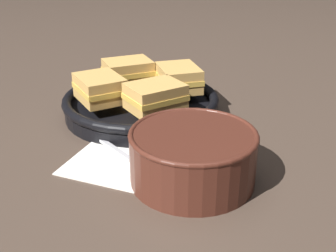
{
  "coord_description": "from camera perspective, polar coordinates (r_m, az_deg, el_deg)",
  "views": [
    {
      "loc": [
        0.29,
        -0.5,
        0.33
      ],
      "look_at": [
        -0.01,
        0.04,
        0.04
      ],
      "focal_mm": 45.0,
      "sensor_mm": 36.0,
      "label": 1
    }
  ],
  "objects": [
    {
      "name": "spoon",
      "position": [
        0.64,
        -4.44,
        -5.0
      ],
      "size": [
        0.14,
        0.07,
        0.01
      ],
      "rotation": [
        0.0,
        0.0,
        -0.38
      ],
      "color": "#B7B7BC",
      "rests_on": "napkin"
    },
    {
      "name": "soup_bowl",
      "position": [
        0.59,
        3.38,
        -3.73
      ],
      "size": [
        0.18,
        0.18,
        0.08
      ],
      "color": "#4C2319",
      "rests_on": "ground_plane"
    },
    {
      "name": "sandwich_far_right",
      "position": [
        0.83,
        1.45,
        6.54
      ],
      "size": [
        0.12,
        0.12,
        0.05
      ],
      "rotation": [
        0.0,
        0.0,
        8.63
      ],
      "color": "tan",
      "rests_on": "skillet"
    },
    {
      "name": "sandwich_near_left",
      "position": [
        0.88,
        -5.44,
        7.4
      ],
      "size": [
        0.12,
        0.12,
        0.05
      ],
      "rotation": [
        0.0,
        0.0,
        4.04
      ],
      "color": "tan",
      "rests_on": "skillet"
    },
    {
      "name": "ground_plane",
      "position": [
        0.67,
        -1.02,
        -4.48
      ],
      "size": [
        4.0,
        4.0,
        0.0
      ],
      "primitive_type": "plane",
      "color": "#47382D"
    },
    {
      "name": "sandwich_near_right",
      "position": [
        0.78,
        -9.23,
        5.07
      ],
      "size": [
        0.12,
        0.11,
        0.05
      ],
      "rotation": [
        0.0,
        0.0,
        5.73
      ],
      "color": "tan",
      "rests_on": "skillet"
    },
    {
      "name": "napkin",
      "position": [
        0.66,
        -3.93,
        -4.53
      ],
      "size": [
        0.22,
        0.2,
        0.0
      ],
      "color": "white",
      "rests_on": "ground_plane"
    },
    {
      "name": "sandwich_far_left",
      "position": [
        0.73,
        -1.73,
        4.0
      ],
      "size": [
        0.11,
        0.12,
        0.05
      ],
      "rotation": [
        0.0,
        0.0,
        7.35
      ],
      "color": "tan",
      "rests_on": "skillet"
    },
    {
      "name": "skillet",
      "position": [
        0.82,
        -3.67,
        3.03
      ],
      "size": [
        0.33,
        0.38,
        0.04
      ],
      "color": "black",
      "rests_on": "ground_plane"
    }
  ]
}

